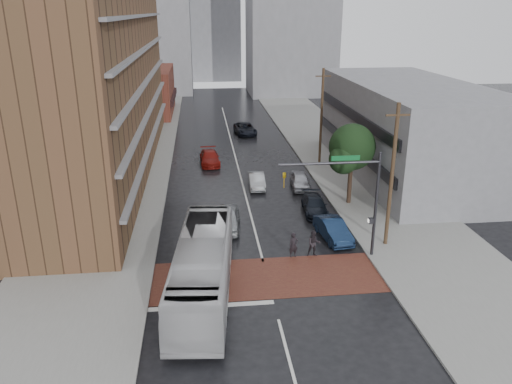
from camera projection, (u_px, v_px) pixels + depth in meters
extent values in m
plane|color=black|center=(268.00, 281.00, 30.24)|extent=(160.00, 160.00, 0.00)
cube|color=brown|center=(267.00, 277.00, 30.71)|extent=(14.00, 5.00, 0.02)
cube|color=gray|center=(128.00, 166.00, 52.34)|extent=(9.00, 90.00, 0.15)
cube|color=gray|center=(341.00, 159.00, 54.76)|extent=(9.00, 90.00, 0.15)
cube|color=brown|center=(86.00, 27.00, 46.36)|extent=(10.00, 44.00, 28.00)
cube|color=brown|center=(146.00, 91.00, 78.18)|extent=(8.00, 16.00, 7.00)
cube|color=gray|center=(407.00, 129.00, 49.10)|extent=(11.00, 26.00, 9.00)
cube|color=gray|center=(143.00, 7.00, 96.08)|extent=(18.00, 16.00, 32.00)
cube|color=gray|center=(213.00, 26.00, 114.79)|extent=(12.00, 10.00, 24.00)
cylinder|color=#332319|center=(350.00, 182.00, 41.65)|extent=(0.36, 0.36, 4.00)
sphere|color=black|center=(352.00, 147.00, 40.62)|extent=(3.80, 3.80, 3.80)
sphere|color=black|center=(344.00, 159.00, 40.05)|extent=(2.40, 2.40, 2.40)
sphere|color=black|center=(358.00, 151.00, 41.66)|extent=(2.60, 2.60, 2.60)
cylinder|color=#2D2D33|center=(376.00, 206.00, 32.11)|extent=(0.20, 0.20, 7.20)
cylinder|color=#2D2D33|center=(330.00, 163.00, 30.74)|extent=(6.40, 0.16, 0.16)
imported|color=gold|center=(284.00, 180.00, 30.79)|extent=(0.20, 0.16, 1.00)
cube|color=#0C5926|center=(346.00, 158.00, 30.74)|extent=(1.80, 0.05, 0.30)
cube|color=#2D2D33|center=(371.00, 221.00, 32.42)|extent=(0.30, 0.30, 0.35)
cylinder|color=#473321|center=(392.00, 178.00, 33.18)|extent=(0.26, 0.26, 10.00)
cube|color=#473321|center=(398.00, 115.00, 31.74)|extent=(1.60, 0.12, 0.12)
cylinder|color=#473321|center=(321.00, 117.00, 51.85)|extent=(0.26, 0.26, 10.00)
cube|color=#473321|center=(323.00, 76.00, 50.41)|extent=(1.60, 0.12, 0.12)
imported|color=#BBBBBD|center=(203.00, 268.00, 28.30)|extent=(4.13, 12.70, 3.48)
imported|color=black|center=(294.00, 245.00, 32.96)|extent=(0.70, 0.52, 1.74)
imported|color=black|center=(314.00, 244.00, 33.10)|extent=(0.92, 0.73, 1.81)
imported|color=#9C9FA3|center=(228.00, 219.00, 37.33)|extent=(2.28, 4.71, 1.55)
imported|color=#B6BBBF|center=(257.00, 181.00, 46.03)|extent=(1.54, 4.08, 1.33)
imported|color=maroon|center=(210.00, 158.00, 53.03)|extent=(2.21, 4.97, 1.42)
imported|color=black|center=(245.00, 129.00, 65.85)|extent=(2.97, 5.57, 1.49)
imported|color=#122340|center=(333.00, 230.00, 35.60)|extent=(2.10, 4.59, 1.46)
imported|color=black|center=(315.00, 205.00, 40.30)|extent=(2.15, 4.60, 1.30)
imported|color=#A6A7AE|center=(300.00, 180.00, 45.92)|extent=(2.05, 4.35, 1.44)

